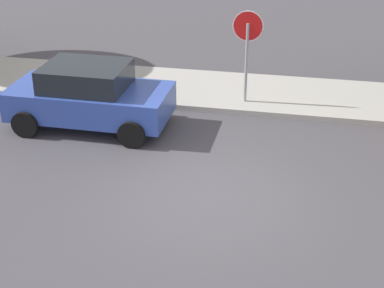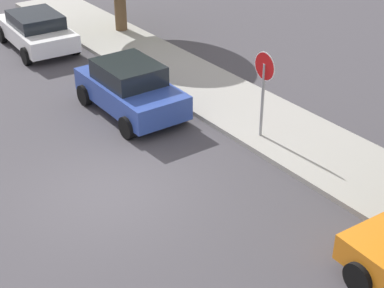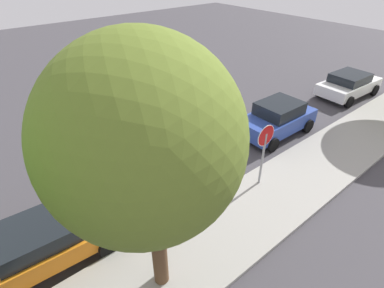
# 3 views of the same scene
# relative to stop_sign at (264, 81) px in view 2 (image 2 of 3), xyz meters

# --- Properties ---
(ground_plane) EXTENTS (60.00, 60.00, 0.00)m
(ground_plane) POSITION_rel_stop_sign_xyz_m (-0.17, -4.58, -1.74)
(ground_plane) COLOR #423F44
(sidewalk_curb) EXTENTS (32.00, 2.77, 0.14)m
(sidewalk_curb) POSITION_rel_stop_sign_xyz_m (-0.17, 0.75, -1.67)
(sidewalk_curb) COLOR #9E9B93
(sidewalk_curb) RESTS_ON ground_plane
(stop_sign) EXTENTS (0.78, 0.08, 2.53)m
(stop_sign) POSITION_rel_stop_sign_xyz_m (0.00, 0.00, 0.00)
(stop_sign) COLOR gray
(stop_sign) RESTS_ON ground_plane
(parked_car_blue) EXTENTS (3.84, 2.02, 1.56)m
(parked_car_blue) POSITION_rel_stop_sign_xyz_m (-3.52, -1.99, -0.95)
(parked_car_blue) COLOR #2D479E
(parked_car_blue) RESTS_ON ground_plane
(parked_car_white) EXTENTS (4.16, 2.22, 1.39)m
(parked_car_white) POSITION_rel_stop_sign_xyz_m (-10.30, -2.03, -1.02)
(parked_car_white) COLOR white
(parked_car_white) RESTS_ON ground_plane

